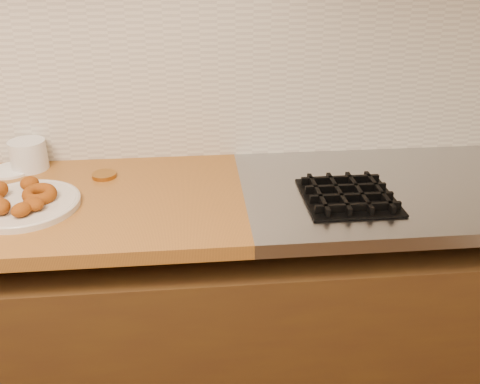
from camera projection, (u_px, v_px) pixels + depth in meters
name	position (u px, v px, depth m)	size (l,w,h in m)	color
wall_back	(70.00, 21.00, 1.55)	(4.00, 0.02, 2.70)	tan
base_cabinet	(94.00, 334.00, 1.70)	(3.60, 0.60, 0.77)	#482E12
stovetop	(450.00, 187.00, 1.58)	(1.30, 0.62, 0.04)	#9EA0A5
backsplash	(76.00, 71.00, 1.61)	(3.60, 0.02, 0.60)	beige
burner_grates	(456.00, 190.00, 1.49)	(0.91, 0.26, 0.03)	black
donut_plate	(25.00, 205.00, 1.42)	(0.30, 0.30, 0.02)	beige
ring_donut	(39.00, 194.00, 1.42)	(0.10, 0.10, 0.03)	#91470F
fried_dough_chunks	(13.00, 199.00, 1.39)	(0.19, 0.23, 0.05)	#91470F
plastic_tub	(29.00, 155.00, 1.64)	(0.12, 0.12, 0.10)	silver
tub_lid	(11.00, 170.00, 1.64)	(0.13, 0.13, 0.01)	white
brass_jar_lid	(104.00, 175.00, 1.60)	(0.08, 0.08, 0.01)	#A26B27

